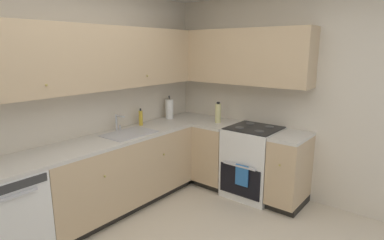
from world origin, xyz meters
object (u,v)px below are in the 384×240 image
(paper_towel_roll, at_px, (169,109))
(dishwasher, at_px, (3,218))
(oven_range, at_px, (253,161))
(soap_bottle, at_px, (141,118))
(oil_bottle, at_px, (218,113))

(paper_towel_roll, bearing_deg, dishwasher, -176.04)
(dishwasher, height_order, oven_range, oven_range)
(oven_range, height_order, soap_bottle, soap_bottle)
(dishwasher, relative_size, paper_towel_roll, 2.52)
(dishwasher, relative_size, soap_bottle, 3.84)
(oven_range, relative_size, soap_bottle, 4.67)
(dishwasher, height_order, oil_bottle, oil_bottle)
(oven_range, distance_m, oil_bottle, 0.78)
(dishwasher, bearing_deg, soap_bottle, 5.75)
(oven_range, xyz_separation_m, oil_bottle, (-0.02, 0.54, 0.57))
(soap_bottle, bearing_deg, dishwasher, -174.25)
(oven_range, relative_size, paper_towel_roll, 3.06)
(oven_range, distance_m, paper_towel_roll, 1.37)
(dishwasher, relative_size, oven_range, 0.82)
(soap_bottle, relative_size, oil_bottle, 0.79)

